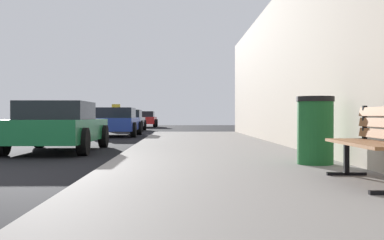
% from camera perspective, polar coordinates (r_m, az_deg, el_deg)
% --- Properties ---
extents(sidewalk, '(4.00, 32.00, 0.15)m').
position_cam_1_polar(sidewalk, '(7.26, 4.93, -6.11)').
color(sidewalk, gray).
rests_on(sidewalk, ground_plane).
extents(building_wall, '(0.70, 32.00, 4.26)m').
position_cam_1_polar(building_wall, '(7.86, 21.31, 9.38)').
color(building_wall, '#BCAD99').
rests_on(building_wall, ground_plane).
extents(bench, '(0.56, 1.77, 0.89)m').
position_cam_1_polar(bench, '(5.77, 20.89, -1.99)').
color(bench, brown).
rests_on(bench, sidewalk).
extents(trash_bin, '(0.59, 0.59, 1.06)m').
position_cam_1_polar(trash_bin, '(7.81, 14.36, -1.16)').
color(trash_bin, '#195926').
rests_on(trash_bin, sidewalk).
extents(car_green, '(2.05, 4.52, 1.27)m').
position_cam_1_polar(car_green, '(12.82, -15.53, -0.69)').
color(car_green, '#196638').
rests_on(car_green, ground_plane).
extents(car_blue, '(2.00, 4.57, 1.43)m').
position_cam_1_polar(car_blue, '(21.93, -8.90, -0.19)').
color(car_blue, '#233899').
rests_on(car_blue, ground_plane).
extents(car_silver, '(2.01, 4.42, 1.27)m').
position_cam_1_polar(car_silver, '(29.41, -7.60, -0.02)').
color(car_silver, '#B7B7BF').
rests_on(car_silver, ground_plane).
extents(car_red, '(2.03, 4.39, 1.27)m').
position_cam_1_polar(car_red, '(39.06, -5.67, 0.11)').
color(car_red, red).
rests_on(car_red, ground_plane).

